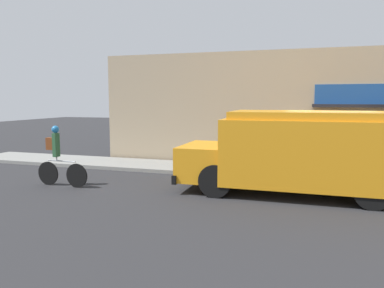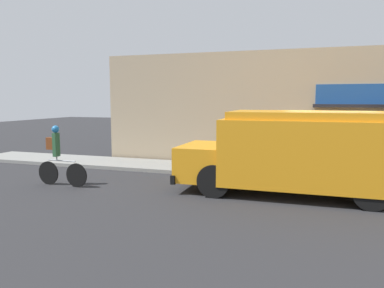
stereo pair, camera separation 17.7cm
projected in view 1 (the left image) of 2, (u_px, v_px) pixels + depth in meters
The scene contains 5 objects.
ground_plane at pixel (328, 184), 11.36m from camera, with size 70.00×70.00×0.00m, color #2B2B2D.
sidewalk at pixel (327, 176), 12.32m from camera, with size 28.00×2.06×0.13m.
storefront at pixel (329, 110), 13.23m from camera, with size 17.42×0.91×4.35m.
school_bus at pixel (303, 151), 10.02m from camera, with size 6.12×2.77×2.25m.
cyclist at pixel (58, 158), 11.04m from camera, with size 1.73×0.22×1.80m.
Camera 1 is at (-0.57, -11.86, 2.56)m, focal length 35.00 mm.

